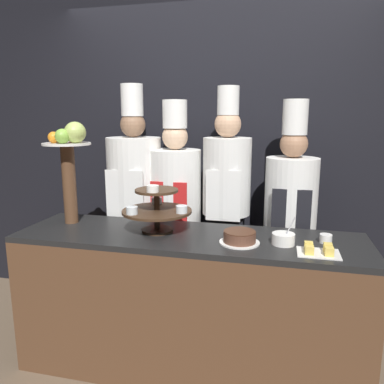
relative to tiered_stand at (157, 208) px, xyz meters
name	(u,v)px	position (x,y,z in m)	size (l,w,h in m)	color
wall_back	(215,144)	(0.21, 0.90, 0.34)	(10.00, 0.06, 2.80)	black
buffet_counter	(188,303)	(0.21, -0.02, -0.61)	(2.14, 0.59, 0.91)	brown
tiered_stand	(157,208)	(0.00, 0.00, 0.00)	(0.44, 0.44, 0.31)	#3D2819
fruit_pedestal	(69,156)	(-0.62, 0.06, 0.31)	(0.31, 0.31, 0.68)	brown
cake_round	(240,237)	(0.53, -0.10, -0.12)	(0.23, 0.23, 0.07)	white
cup_white	(326,239)	(1.01, 0.02, -0.13)	(0.07, 0.07, 0.05)	white
cake_square_tray	(319,250)	(0.96, -0.17, -0.14)	(0.22, 0.16, 0.05)	white
serving_bowl_near	(283,239)	(0.78, -0.06, -0.12)	(0.13, 0.13, 0.17)	white
chef_left	(135,198)	(-0.35, 0.51, -0.06)	(0.41, 0.41, 1.86)	black
chef_center_left	(176,206)	(-0.02, 0.51, -0.11)	(0.38, 0.38, 1.74)	#38332D
chef_center_right	(226,200)	(0.36, 0.51, -0.04)	(0.35, 0.35, 1.83)	black
chef_right	(290,214)	(0.82, 0.51, -0.12)	(0.37, 0.37, 1.74)	black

